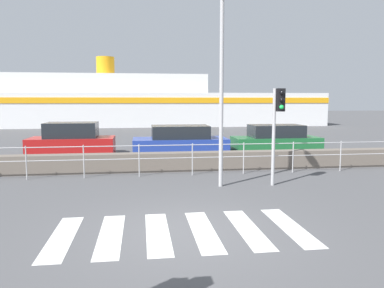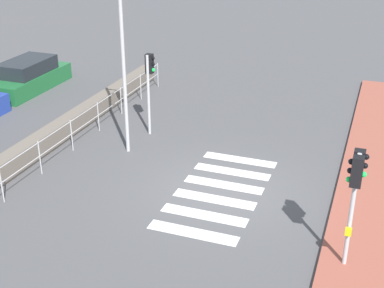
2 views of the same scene
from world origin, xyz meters
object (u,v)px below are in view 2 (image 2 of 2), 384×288
traffic_light_far (149,76)px  streetlamp (127,51)px  parked_car_green (28,77)px  traffic_light_near (356,181)px

traffic_light_far → streetlamp: bearing=-178.0°
traffic_light_far → parked_car_green: traffic_light_far is taller
traffic_light_far → parked_car_green: size_ratio=0.68×
traffic_light_near → streetlamp: size_ratio=0.52×
traffic_light_near → parked_car_green: traffic_light_near is taller
parked_car_green → streetlamp: bearing=-121.0°
traffic_light_near → parked_car_green: size_ratio=0.68×
traffic_light_near → streetlamp: 8.45m
streetlamp → parked_car_green: size_ratio=1.30×
traffic_light_near → traffic_light_far: bearing=52.6°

